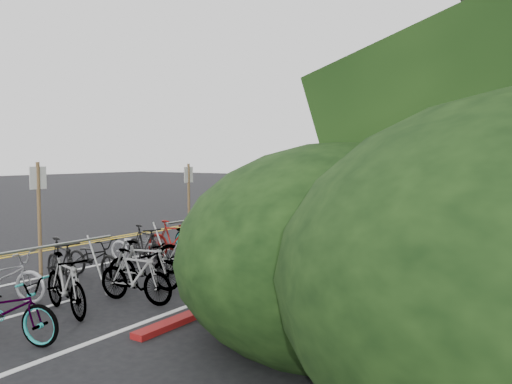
{
  "coord_description": "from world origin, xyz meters",
  "views": [
    {
      "loc": [
        11.16,
        -6.99,
        2.71
      ],
      "look_at": [
        0.02,
        9.74,
        1.3
      ],
      "focal_mm": 35.0,
      "sensor_mm": 36.0,
      "label": 1
    }
  ],
  "objects": [
    {
      "name": "red_curb",
      "position": [
        5.7,
        12.0,
        0.05
      ],
      "size": [
        0.25,
        28.0,
        0.1
      ],
      "primitive_type": "cube",
      "color": "maroon",
      "rests_on": "ground"
    },
    {
      "name": "bike_racks_rest",
      "position": [
        3.0,
        13.0,
        0.85
      ],
      "size": [
        1.14,
        23.0,
        1.17
      ],
      "color": "#A3A3A3",
      "rests_on": "ground"
    },
    {
      "name": "signpost_near",
      "position": [
        1.04,
        -0.5,
        1.48
      ],
      "size": [
        0.08,
        0.4,
        2.6
      ],
      "color": "brown",
      "rests_on": "ground"
    },
    {
      "name": "road_markings",
      "position": [
        0.63,
        10.1,
        0.0
      ],
      "size": [
        7.47,
        80.0,
        0.01
      ],
      "color": "gold",
      "rests_on": "ground"
    },
    {
      "name": "ground",
      "position": [
        0.0,
        0.0,
        0.0
      ],
      "size": [
        120.0,
        120.0,
        0.0
      ],
      "primitive_type": "plane",
      "color": "black",
      "rests_on": "ground"
    },
    {
      "name": "bike_front",
      "position": [
        1.56,
        1.85,
        0.41
      ],
      "size": [
        0.79,
        1.64,
        0.83
      ],
      "primitive_type": "imported",
      "rotation": [
        0.0,
        0.0,
        1.73
      ],
      "color": "#9E9EA3",
      "rests_on": "ground"
    },
    {
      "name": "signposts_rest",
      "position": [
        0.6,
        14.0,
        1.43
      ],
      "size": [
        0.08,
        18.4,
        2.5
      ],
      "color": "brown",
      "rests_on": "ground"
    },
    {
      "name": "bike_valet",
      "position": [
        3.01,
        0.2,
        0.49
      ],
      "size": [
        3.26,
        8.86,
        1.09
      ],
      "color": "slate",
      "rests_on": "ground"
    },
    {
      "name": "bike_rack_front",
      "position": [
        3.43,
        -2.12,
        0.87
      ],
      "size": [
        1.15,
        3.16,
        1.18
      ],
      "color": "#A3A3A3",
      "rests_on": "ground"
    }
  ]
}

